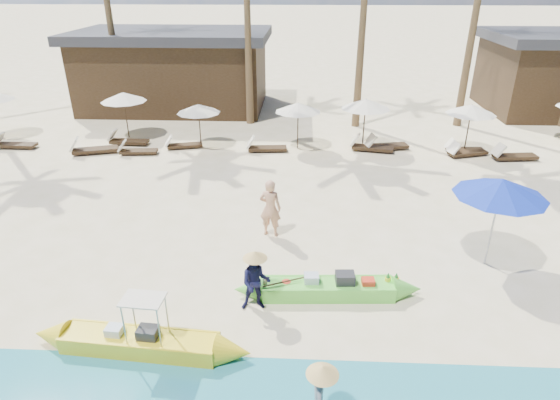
{
  "coord_description": "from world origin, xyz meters",
  "views": [
    {
      "loc": [
        -0.65,
        -9.69,
        7.1
      ],
      "look_at": [
        -1.2,
        2.0,
        1.44
      ],
      "focal_mm": 30.0,
      "sensor_mm": 36.0,
      "label": 1
    }
  ],
  "objects_px": {
    "tourist": "(270,208)",
    "blue_umbrella": "(501,188)",
    "green_canoe": "(328,288)",
    "yellow_canoe": "(140,342)"
  },
  "relations": [
    {
      "from": "green_canoe",
      "to": "tourist",
      "type": "height_order",
      "value": "tourist"
    },
    {
      "from": "tourist",
      "to": "blue_umbrella",
      "type": "distance_m",
      "value": 6.22
    },
    {
      "from": "tourist",
      "to": "blue_umbrella",
      "type": "height_order",
      "value": "blue_umbrella"
    },
    {
      "from": "green_canoe",
      "to": "blue_umbrella",
      "type": "xyz_separation_m",
      "value": [
        4.34,
        1.63,
        2.04
      ]
    },
    {
      "from": "green_canoe",
      "to": "blue_umbrella",
      "type": "distance_m",
      "value": 5.06
    },
    {
      "from": "tourist",
      "to": "blue_umbrella",
      "type": "relative_size",
      "value": 0.71
    },
    {
      "from": "green_canoe",
      "to": "blue_umbrella",
      "type": "bearing_deg",
      "value": 17.65
    },
    {
      "from": "yellow_canoe",
      "to": "blue_umbrella",
      "type": "distance_m",
      "value": 9.32
    },
    {
      "from": "green_canoe",
      "to": "yellow_canoe",
      "type": "xyz_separation_m",
      "value": [
        -3.98,
        -2.04,
        0.0
      ]
    },
    {
      "from": "yellow_canoe",
      "to": "blue_umbrella",
      "type": "xyz_separation_m",
      "value": [
        8.31,
        3.68,
        2.04
      ]
    }
  ]
}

